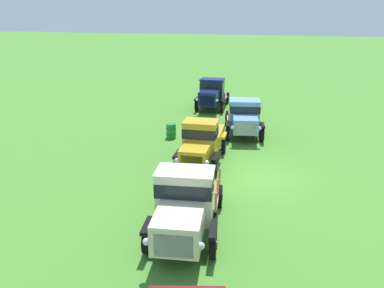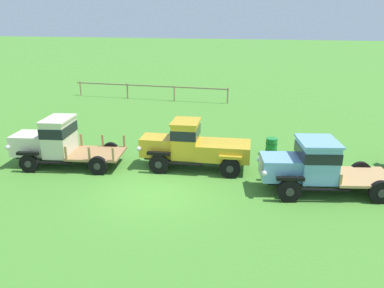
{
  "view_description": "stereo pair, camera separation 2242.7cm",
  "coord_description": "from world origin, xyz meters",
  "px_view_note": "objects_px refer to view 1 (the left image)",
  "views": [
    {
      "loc": [
        -14.94,
        -1.66,
        6.66
      ],
      "look_at": [
        0.68,
        3.16,
        1.0
      ],
      "focal_mm": 35.0,
      "sensor_mm": 36.0,
      "label": 1
    },
    {
      "loc": [
        4.74,
        -12.41,
        6.36
      ],
      "look_at": [
        0.68,
        3.16,
        1.0
      ],
      "focal_mm": 35.0,
      "sensor_mm": 36.0,
      "label": 2
    }
  ],
  "objects_px": {
    "vintage_truck_midrow_center": "(202,142)",
    "oil_drum_beside_row": "(171,131)",
    "vintage_truck_second_in_line": "(184,206)",
    "vintage_truck_back_of_row": "(212,94)",
    "vintage_truck_far_side": "(244,117)"
  },
  "relations": [
    {
      "from": "vintage_truck_second_in_line",
      "to": "vintage_truck_far_side",
      "type": "relative_size",
      "value": 0.98
    },
    {
      "from": "vintage_truck_far_side",
      "to": "vintage_truck_back_of_row",
      "type": "height_order",
      "value": "vintage_truck_back_of_row"
    },
    {
      "from": "vintage_truck_far_side",
      "to": "vintage_truck_back_of_row",
      "type": "bearing_deg",
      "value": 31.05
    },
    {
      "from": "vintage_truck_midrow_center",
      "to": "vintage_truck_far_side",
      "type": "distance_m",
      "value": 5.11
    },
    {
      "from": "oil_drum_beside_row",
      "to": "vintage_truck_midrow_center",
      "type": "bearing_deg",
      "value": -140.1
    },
    {
      "from": "vintage_truck_second_in_line",
      "to": "vintage_truck_back_of_row",
      "type": "xyz_separation_m",
      "value": [
        16.72,
        3.4,
        0.05
      ]
    },
    {
      "from": "vintage_truck_second_in_line",
      "to": "vintage_truck_midrow_center",
      "type": "xyz_separation_m",
      "value": [
        6.15,
        1.17,
        -0.03
      ]
    },
    {
      "from": "vintage_truck_midrow_center",
      "to": "oil_drum_beside_row",
      "type": "xyz_separation_m",
      "value": [
        3.26,
        2.73,
        -0.67
      ]
    },
    {
      "from": "vintage_truck_far_side",
      "to": "oil_drum_beside_row",
      "type": "distance_m",
      "value": 4.28
    },
    {
      "from": "vintage_truck_second_in_line",
      "to": "vintage_truck_far_side",
      "type": "height_order",
      "value": "vintage_truck_second_in_line"
    },
    {
      "from": "vintage_truck_midrow_center",
      "to": "oil_drum_beside_row",
      "type": "distance_m",
      "value": 4.3
    },
    {
      "from": "vintage_truck_midrow_center",
      "to": "vintage_truck_far_side",
      "type": "height_order",
      "value": "vintage_truck_midrow_center"
    },
    {
      "from": "vintage_truck_second_in_line",
      "to": "vintage_truck_midrow_center",
      "type": "bearing_deg",
      "value": 10.78
    },
    {
      "from": "oil_drum_beside_row",
      "to": "vintage_truck_second_in_line",
      "type": "bearing_deg",
      "value": -157.51
    },
    {
      "from": "vintage_truck_second_in_line",
      "to": "vintage_truck_back_of_row",
      "type": "distance_m",
      "value": 17.06
    }
  ]
}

